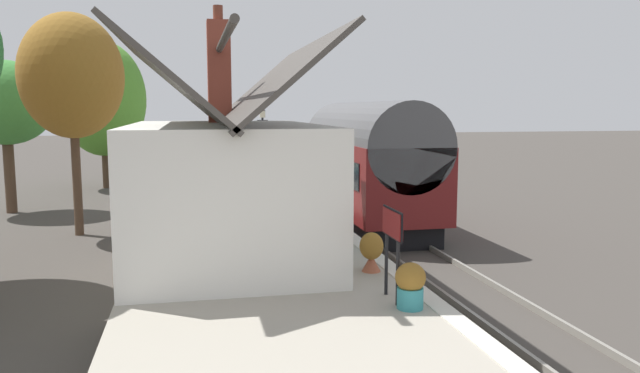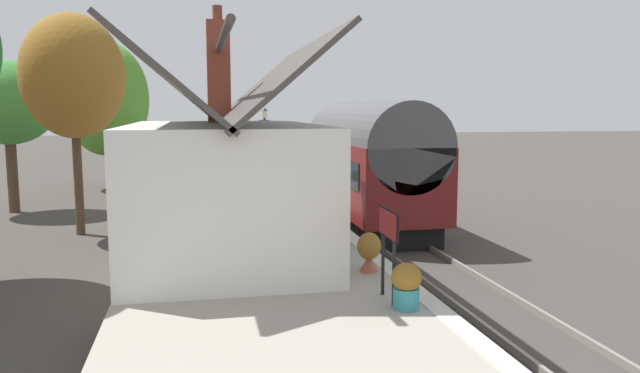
{
  "view_description": "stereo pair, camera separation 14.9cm",
  "coord_description": "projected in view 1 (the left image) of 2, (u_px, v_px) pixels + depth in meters",
  "views": [
    {
      "loc": [
        -18.88,
        5.13,
        4.1
      ],
      "look_at": [
        -1.8,
        1.5,
        1.86
      ],
      "focal_mm": 34.24,
      "sensor_mm": 36.0,
      "label": 1
    },
    {
      "loc": [
        -18.91,
        4.98,
        4.1
      ],
      "look_at": [
        -1.8,
        1.5,
        1.86
      ],
      "focal_mm": 34.24,
      "sensor_mm": 36.0,
      "label": 2
    }
  ],
  "objects": [
    {
      "name": "planter_under_sign",
      "position": [
        314.0,
        205.0,
        17.75
      ],
      "size": [
        0.67,
        0.67,
        0.89
      ],
      "color": "black",
      "rests_on": "platform"
    },
    {
      "name": "rail_near",
      "position": [
        401.0,
        231.0,
        20.22
      ],
      "size": [
        52.0,
        0.08,
        0.14
      ],
      "primitive_type": "cube",
      "color": "gray",
      "rests_on": "ground"
    },
    {
      "name": "tree_mid_background",
      "position": [
        72.0,
        77.0,
        19.24
      ],
      "size": [
        3.28,
        3.21,
        7.09
      ],
      "color": "#4C3828",
      "rests_on": "ground"
    },
    {
      "name": "bench_by_lamp",
      "position": [
        264.0,
        194.0,
        19.8
      ],
      "size": [
        1.42,
        0.49,
        0.88
      ],
      "color": "#26727F",
      "rests_on": "platform"
    },
    {
      "name": "tree_behind_building",
      "position": [
        103.0,
        99.0,
        31.1
      ],
      "size": [
        4.71,
        4.32,
        7.51
      ],
      "color": "#4C3828",
      "rests_on": "ground"
    },
    {
      "name": "bench_near_building",
      "position": [
        245.0,
        172.0,
        26.78
      ],
      "size": [
        1.41,
        0.45,
        0.88
      ],
      "color": "#26727F",
      "rests_on": "platform"
    },
    {
      "name": "bench_platform_end",
      "position": [
        263.0,
        185.0,
        22.19
      ],
      "size": [
        1.41,
        0.46,
        0.88
      ],
      "color": "#26727F",
      "rests_on": "platform"
    },
    {
      "name": "station_sign_board",
      "position": [
        392.0,
        231.0,
        10.25
      ],
      "size": [
        0.96,
        0.06,
        1.57
      ],
      "color": "black",
      "rests_on": "platform"
    },
    {
      "name": "platform_edge_coping",
      "position": [
        318.0,
        210.0,
        19.54
      ],
      "size": [
        32.0,
        0.36,
        0.02
      ],
      "primitive_type": "cube",
      "color": "beige",
      "rests_on": "platform"
    },
    {
      "name": "bench_mid_platform",
      "position": [
        250.0,
        179.0,
        24.2
      ],
      "size": [
        1.4,
        0.44,
        0.88
      ],
      "color": "#26727F",
      "rests_on": "platform"
    },
    {
      "name": "ground_plane",
      "position": [
        353.0,
        235.0,
        19.9
      ],
      "size": [
        160.0,
        160.0,
        0.0
      ],
      "primitive_type": "plane",
      "color": "#423D38"
    },
    {
      "name": "planter_bench_left",
      "position": [
        256.0,
        200.0,
        18.61
      ],
      "size": [
        0.61,
        0.61,
        0.88
      ],
      "color": "#9E5138",
      "rests_on": "platform"
    },
    {
      "name": "planter_corner_building",
      "position": [
        224.0,
        172.0,
        27.72
      ],
      "size": [
        0.45,
        0.45,
        0.71
      ],
      "color": "#9E5138",
      "rests_on": "platform"
    },
    {
      "name": "train",
      "position": [
        368.0,
        163.0,
        21.21
      ],
      "size": [
        8.92,
        2.73,
        4.32
      ],
      "color": "black",
      "rests_on": "ground"
    },
    {
      "name": "rail_far",
      "position": [
        359.0,
        232.0,
        19.92
      ],
      "size": [
        52.0,
        0.08,
        0.14
      ],
      "primitive_type": "cube",
      "color": "gray",
      "rests_on": "ground"
    },
    {
      "name": "planter_edge_near",
      "position": [
        410.0,
        285.0,
        9.89
      ],
      "size": [
        0.5,
        0.5,
        0.76
      ],
      "color": "teal",
      "rests_on": "platform"
    },
    {
      "name": "tree_far_left",
      "position": [
        5.0,
        103.0,
        23.58
      ],
      "size": [
        3.55,
        3.66,
        5.96
      ],
      "color": "#4C3828",
      "rests_on": "ground"
    },
    {
      "name": "planter_by_door",
      "position": [
        371.0,
        251.0,
        12.16
      ],
      "size": [
        0.48,
        0.48,
        0.79
      ],
      "color": "#9E5138",
      "rests_on": "platform"
    },
    {
      "name": "station_building",
      "position": [
        225.0,
        182.0,
        13.79
      ],
      "size": [
        7.72,
        4.33,
        5.73
      ],
      "color": "white",
      "rests_on": "platform"
    },
    {
      "name": "platform",
      "position": [
        239.0,
        226.0,
        19.07
      ],
      "size": [
        32.0,
        5.45,
        0.86
      ],
      "primitive_type": "cube",
      "color": "#A39B8C",
      "rests_on": "ground"
    },
    {
      "name": "lamp_post_platform",
      "position": [
        263.0,
        129.0,
        28.14
      ],
      "size": [
        0.32,
        0.5,
        3.27
      ],
      "color": "black",
      "rests_on": "platform"
    }
  ]
}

